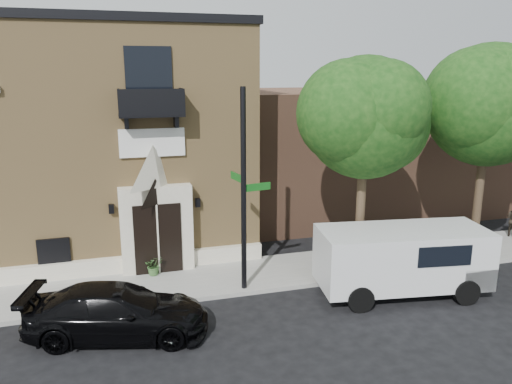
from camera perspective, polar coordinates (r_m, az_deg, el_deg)
ground at (r=16.87m, az=-6.65°, el=-12.37°), size 120.00×120.00×0.00m
sidewalk at (r=18.34m, az=-4.33°, el=-9.83°), size 42.00×3.00×0.15m
church at (r=23.10m, az=-17.71°, el=6.25°), size 12.20×11.01×9.30m
neighbour_building at (r=28.24m, az=14.66°, el=4.78°), size 18.00×8.00×6.40m
street_tree_left at (r=17.52m, az=12.62°, el=8.40°), size 4.97×4.38×7.77m
street_tree_mid at (r=20.36m, az=25.29°, el=9.08°), size 5.21×4.64×8.25m
black_sedan at (r=15.06m, az=-15.55°, el=-13.04°), size 5.46×3.20×1.48m
cargo_van at (r=17.62m, az=16.97°, el=-7.22°), size 5.86×2.98×2.29m
street_sign at (r=16.31m, az=-1.40°, el=0.10°), size 1.17×1.06×6.76m
fire_hydrant at (r=18.63m, az=11.98°, el=-8.12°), size 0.47×0.37×0.82m
dumpster at (r=19.87m, az=15.65°, el=-6.04°), size 2.38×1.86×1.37m
planter at (r=18.65m, az=-11.58°, el=-8.18°), size 0.71×0.63×0.74m
pedestrian_near at (r=18.62m, az=9.65°, el=-6.39°), size 0.77×0.64×1.80m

